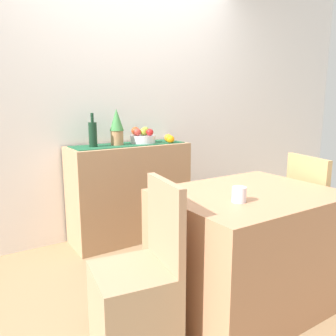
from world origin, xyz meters
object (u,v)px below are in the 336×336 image
chair_near_window (137,301)px  wine_bottle (93,134)px  chair_by_corner (319,236)px  fruit_bowl (143,139)px  sideboard_console (130,192)px  potted_plant (117,126)px  coffee_cup (239,195)px  dining_table (246,248)px

chair_near_window → wine_bottle: bearing=77.2°
wine_bottle → chair_by_corner: (1.28, -1.36, -0.75)m
fruit_bowl → chair_near_window: size_ratio=0.26×
sideboard_console → potted_plant: size_ratio=3.39×
sideboard_console → fruit_bowl: 0.51m
potted_plant → coffee_cup: size_ratio=3.79×
potted_plant → coffee_cup: bearing=-88.0°
fruit_bowl → wine_bottle: wine_bottle is taller
wine_bottle → fruit_bowl: bearing=0.0°
coffee_cup → chair_near_window: 0.79m
fruit_bowl → chair_by_corner: bearing=-59.8°
potted_plant → chair_by_corner: bearing=-52.2°
fruit_bowl → wine_bottle: bearing=180.0°
sideboard_console → chair_near_window: bearing=-115.4°
dining_table → chair_by_corner: size_ratio=1.18×
wine_bottle → dining_table: wine_bottle is taller
sideboard_console → wine_bottle: bearing=180.0°
fruit_bowl → chair_by_corner: 1.71m
dining_table → chair_near_window: 0.80m
fruit_bowl → chair_by_corner: (0.79, -1.36, -0.67)m
sideboard_console → dining_table: 1.37m
dining_table → chair_near_window: bearing=-179.8°
wine_bottle → coffee_cup: wine_bottle is taller
sideboard_console → chair_near_window: chair_near_window is taller
sideboard_console → potted_plant: bearing=180.0°
fruit_bowl → potted_plant: 0.29m
fruit_bowl → sideboard_console: bearing=180.0°
dining_table → coffee_cup: 0.48m
fruit_bowl → chair_near_window: fruit_bowl is taller
dining_table → chair_by_corner: 0.80m
potted_plant → chair_near_window: (-0.53, -1.37, -0.80)m
wine_bottle → chair_near_window: (-0.31, -1.37, -0.75)m
fruit_bowl → dining_table: bearing=-90.1°
potted_plant → coffee_cup: (0.05, -1.49, -0.28)m
fruit_bowl → potted_plant: potted_plant is taller
sideboard_console → dining_table: sideboard_console is taller
dining_table → chair_near_window: chair_near_window is taller
dining_table → chair_by_corner: (0.79, 0.00, -0.10)m
wine_bottle → coffee_cup: 1.53m
sideboard_console → wine_bottle: size_ratio=3.77×
fruit_bowl → chair_near_window: 1.72m
fruit_bowl → potted_plant: size_ratio=0.72×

